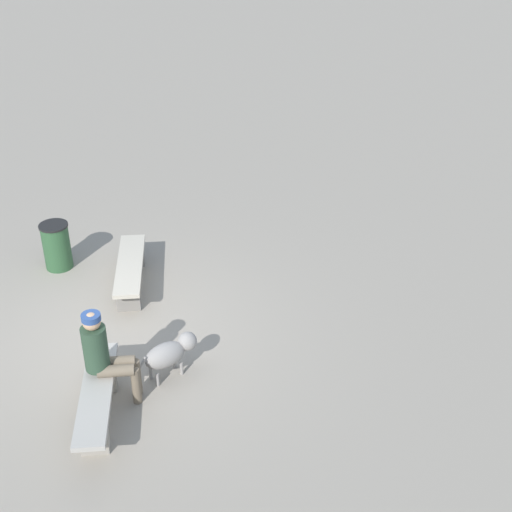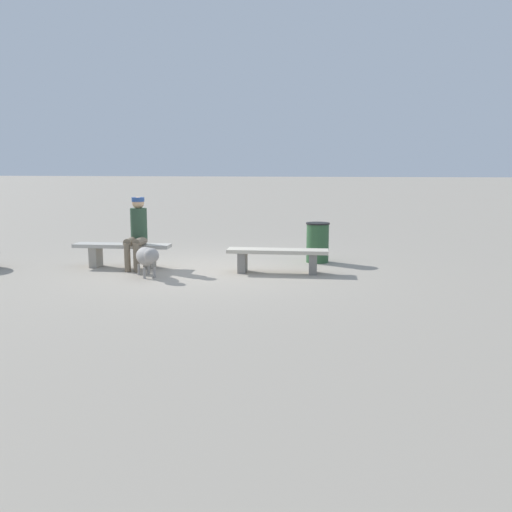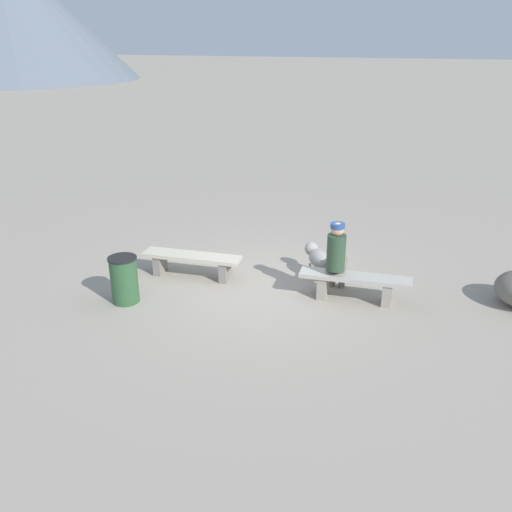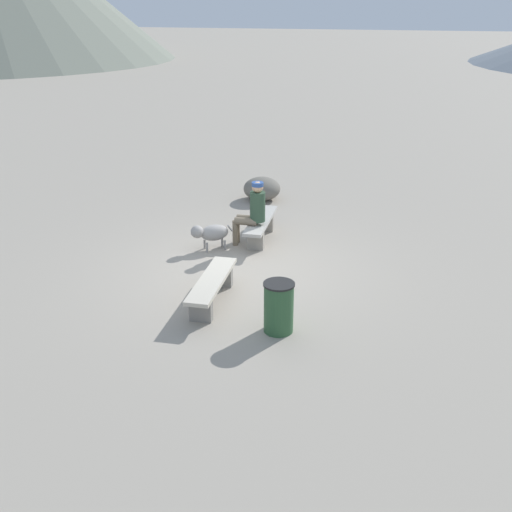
{
  "view_description": "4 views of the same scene",
  "coord_description": "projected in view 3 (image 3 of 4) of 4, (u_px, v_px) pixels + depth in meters",
  "views": [
    {
      "loc": [
        7.94,
        1.87,
        6.08
      ],
      "look_at": [
        -1.12,
        2.01,
        0.66
      ],
      "focal_mm": 49.26,
      "sensor_mm": 36.0,
      "label": 1
    },
    {
      "loc": [
        -2.84,
        9.7,
        1.85
      ],
      "look_at": [
        -1.08,
        0.72,
        0.4
      ],
      "focal_mm": 39.1,
      "sensor_mm": 36.0,
      "label": 2
    },
    {
      "loc": [
        2.69,
        -7.98,
        4.06
      ],
      "look_at": [
        -0.01,
        -0.21,
        0.68
      ],
      "focal_mm": 37.72,
      "sensor_mm": 36.0,
      "label": 3
    },
    {
      "loc": [
        -9.54,
        -3.09,
        4.53
      ],
      "look_at": [
        -0.9,
        -0.56,
        0.71
      ],
      "focal_mm": 42.14,
      "sensor_mm": 36.0,
      "label": 4
    }
  ],
  "objects": [
    {
      "name": "bench_right",
      "position": [
        355.0,
        283.0,
        8.79
      ],
      "size": [
        1.84,
        0.51,
        0.44
      ],
      "rotation": [
        0.0,
        0.0,
        0.08
      ],
      "color": "gray",
      "rests_on": "ground"
    },
    {
      "name": "ground",
      "position": [
        261.0,
        289.0,
        9.35
      ],
      "size": [
        210.0,
        210.0,
        0.06
      ],
      "primitive_type": "cube",
      "color": "#9E9384"
    },
    {
      "name": "dog",
      "position": [
        317.0,
        257.0,
        9.72
      ],
      "size": [
        0.63,
        0.73,
        0.54
      ],
      "rotation": [
        0.0,
        0.0,
        2.22
      ],
      "color": "gray",
      "rests_on": "ground"
    },
    {
      "name": "seated_person",
      "position": [
        337.0,
        254.0,
        8.79
      ],
      "size": [
        0.35,
        0.65,
        1.32
      ],
      "rotation": [
        0.0,
        0.0,
        0.08
      ],
      "color": "#2D4733",
      "rests_on": "ground"
    },
    {
      "name": "trash_bin",
      "position": [
        124.0,
        280.0,
        8.72
      ],
      "size": [
        0.47,
        0.47,
        0.78
      ],
      "color": "#2D5633",
      "rests_on": "ground"
    },
    {
      "name": "bench_left",
      "position": [
        192.0,
        261.0,
        9.68
      ],
      "size": [
        1.81,
        0.53,
        0.42
      ],
      "rotation": [
        0.0,
        0.0,
        0.08
      ],
      "color": "gray",
      "rests_on": "ground"
    },
    {
      "name": "distant_peak_0",
      "position": [
        1.0,
        10.0,
        51.01
      ],
      "size": [
        24.97,
        24.97,
        12.51
      ],
      "primitive_type": "cone",
      "color": "slate",
      "rests_on": "ground"
    }
  ]
}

